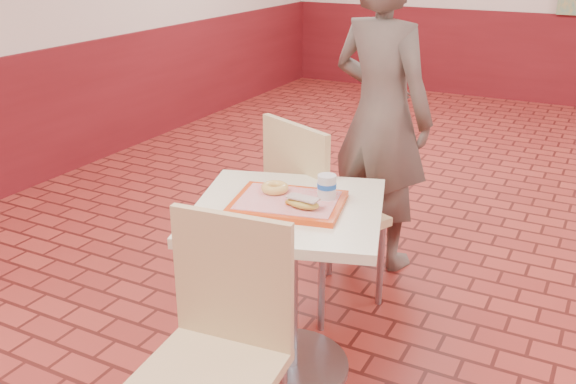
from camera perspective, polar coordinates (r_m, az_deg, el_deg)
The scene contains 8 objects.
main_table at distance 2.68m, azimuth -0.00°, elevation -6.30°, with size 0.74×0.74×0.79m.
chair_main_front at distance 2.21m, azimuth -6.21°, elevation -13.14°, with size 0.48×0.48×0.95m.
chair_main_back at distance 3.15m, azimuth 2.37°, elevation -1.31°, with size 0.61×0.61×1.00m.
customer at distance 3.60m, azimuth 8.28°, elevation 6.76°, with size 0.63×0.42×1.74m, color brown.
serving_tray at distance 2.56m, azimuth -0.00°, elevation -0.97°, with size 0.43×0.34×0.03m.
ring_donut at distance 2.63m, azimuth -1.18°, elevation 0.38°, with size 0.11×0.11×0.04m, color #DCAD50.
long_john_donut at distance 2.48m, azimuth 1.26°, elevation -0.96°, with size 0.15×0.08×0.04m.
paper_cup at distance 2.56m, azimuth 3.47°, elevation 0.51°, with size 0.08×0.08×0.10m.
Camera 1 is at (-0.08, -2.83, 1.79)m, focal length 40.00 mm.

